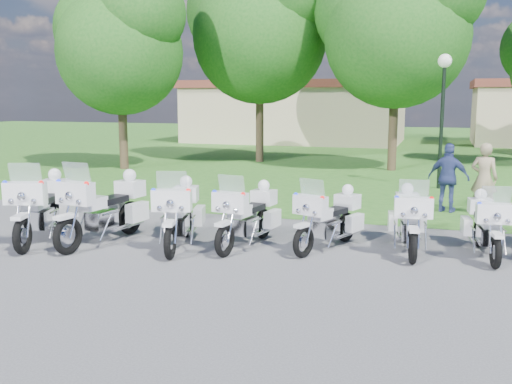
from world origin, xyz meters
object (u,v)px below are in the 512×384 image
(lamp_post, at_px, (443,88))
(motorcycle_4, at_px, (330,218))
(motorcycle_1, at_px, (105,207))
(motorcycle_6, at_px, (486,224))
(bystander_a, at_px, (484,179))
(bystander_c, at_px, (448,178))
(motorcycle_0, at_px, (42,206))
(motorcycle_5, at_px, (409,219))
(motorcycle_3, at_px, (248,215))
(motorcycle_2, at_px, (180,213))

(lamp_post, bearing_deg, motorcycle_4, -103.07)
(motorcycle_1, relative_size, motorcycle_6, 1.22)
(bystander_a, distance_m, bystander_c, 0.86)
(motorcycle_6, relative_size, bystander_a, 1.16)
(motorcycle_1, bearing_deg, motorcycle_0, 20.56)
(motorcycle_1, relative_size, motorcycle_5, 1.16)
(motorcycle_0, distance_m, motorcycle_1, 1.35)
(bystander_c, bearing_deg, motorcycle_4, 79.04)
(motorcycle_3, bearing_deg, motorcycle_6, -162.08)
(motorcycle_2, bearing_deg, motorcycle_6, 176.29)
(motorcycle_0, height_order, motorcycle_4, motorcycle_0)
(motorcycle_0, xyz_separation_m, lamp_post, (7.80, 9.85, 2.54))
(motorcycle_4, distance_m, bystander_c, 5.06)
(bystander_c, bearing_deg, motorcycle_1, 54.58)
(motorcycle_0, bearing_deg, motorcycle_1, 174.83)
(motorcycle_1, relative_size, lamp_post, 0.60)
(motorcycle_2, distance_m, motorcycle_6, 5.91)
(motorcycle_2, bearing_deg, motorcycle_1, -7.94)
(lamp_post, bearing_deg, motorcycle_5, -93.38)
(lamp_post, distance_m, bystander_a, 4.78)
(motorcycle_4, distance_m, lamp_post, 9.22)
(motorcycle_3, bearing_deg, lamp_post, -103.03)
(motorcycle_1, distance_m, motorcycle_5, 6.12)
(motorcycle_6, height_order, lamp_post, lamp_post)
(motorcycle_5, xyz_separation_m, motorcycle_6, (1.40, 0.10, -0.03))
(motorcycle_4, relative_size, bystander_a, 1.14)
(motorcycle_2, bearing_deg, motorcycle_3, -176.71)
(motorcycle_0, distance_m, motorcycle_2, 2.95)
(motorcycle_5, bearing_deg, motorcycle_0, 4.04)
(motorcycle_2, relative_size, motorcycle_5, 1.06)
(motorcycle_2, height_order, bystander_c, bystander_c)
(motorcycle_1, bearing_deg, lamp_post, -116.12)
(motorcycle_3, distance_m, lamp_post, 9.98)
(motorcycle_0, xyz_separation_m, motorcycle_6, (8.71, 1.63, -0.12))
(motorcycle_5, height_order, lamp_post, lamp_post)
(motorcycle_1, bearing_deg, motorcycle_5, -160.28)
(motorcycle_2, xyz_separation_m, motorcycle_3, (1.30, 0.43, -0.04))
(motorcycle_1, height_order, motorcycle_4, motorcycle_1)
(motorcycle_4, bearing_deg, motorcycle_5, -148.23)
(motorcycle_1, bearing_deg, bystander_a, -135.86)
(motorcycle_1, distance_m, bystander_a, 9.40)
(bystander_a, bearing_deg, motorcycle_4, 70.86)
(motorcycle_2, relative_size, bystander_a, 1.29)
(lamp_post, xyz_separation_m, bystander_c, (0.25, -4.08, -2.37))
(motorcycle_6, relative_size, lamp_post, 0.49)
(motorcycle_3, xyz_separation_m, lamp_post, (3.59, 8.93, 2.63))
(motorcycle_3, bearing_deg, motorcycle_4, -159.37)
(bystander_c, bearing_deg, motorcycle_3, 67.13)
(motorcycle_2, relative_size, motorcycle_4, 1.14)
(bystander_c, bearing_deg, motorcycle_6, 114.54)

